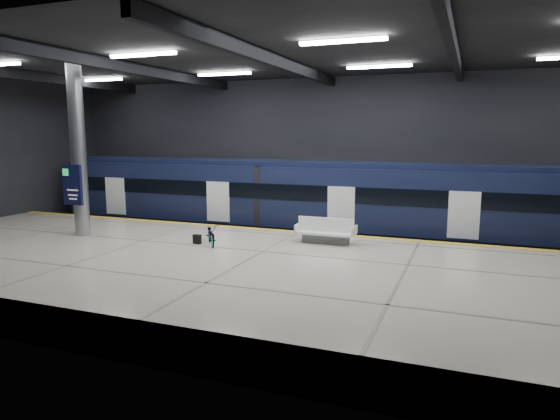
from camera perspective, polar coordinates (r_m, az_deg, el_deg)
The scene contains 10 objects.
ground at distance 18.82m, azimuth -0.77°, elevation -7.34°, with size 30.00×30.00×0.00m, color black.
room_shell at distance 18.09m, azimuth -0.80°, elevation 10.35°, with size 30.10×16.10×8.05m.
platform at distance 16.46m, azimuth -4.05°, elevation -7.74°, with size 30.00×11.00×1.10m, color beige.
safety_strip at distance 21.06m, azimuth 2.03°, elevation -2.51°, with size 30.00×0.40×0.01m, color gold.
rails at distance 23.83m, azimuth 4.19°, elevation -3.72°, with size 30.00×1.52×0.16m.
train at distance 23.39m, azimuth 4.98°, elevation 0.96°, with size 29.40×2.84×3.79m.
bench at distance 18.93m, azimuth 5.25°, elevation -2.77°, with size 2.23×0.93×0.98m.
bicycle at distance 18.72m, azimuth -7.89°, elevation -2.75°, with size 0.55×1.56×0.82m, color #99999E.
pannier_bag at distance 19.06m, azimuth -9.45°, elevation -3.30°, with size 0.30×0.18×0.35m, color black.
info_column at distance 21.59m, azimuth -22.11°, elevation 6.11°, with size 0.90×0.78×6.90m.
Camera 1 is at (6.76, -16.76, 5.22)m, focal length 32.00 mm.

